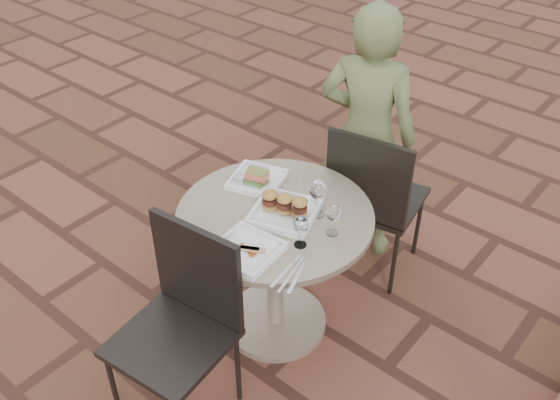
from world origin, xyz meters
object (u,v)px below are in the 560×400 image
Objects in this scene: diner at (367,136)px; plate_sliders at (285,208)px; chair_near at (184,312)px; plate_tuna at (246,250)px; chair_far at (373,193)px; plate_salmon at (257,179)px; cafe_table at (275,254)px.

diner is 0.81m from plate_sliders.
plate_sliders is at bearing 78.37° from chair_near.
plate_sliders is 1.26× the size of plate_tuna.
chair_far is 2.67× the size of plate_sliders.
plate_salmon is 0.29m from plate_sliders.
plate_salmon is (-0.22, 0.13, 0.27)m from cafe_table.
plate_salmon is at bearing 59.18° from diner.
diner is at bearing 96.63° from plate_sliders.
plate_salmon is at bearing 44.37° from chair_far.
cafe_table is 0.97× the size of chair_near.
chair_far is 0.65m from plate_salmon.
chair_far is at bearing 54.62° from plate_salmon.
chair_near is 3.36× the size of plate_tuna.
diner reaches higher than plate_salmon.
chair_near is 2.67× the size of plate_sliders.
chair_near is at bearing 72.89° from chair_far.
diner is at bearing -55.93° from chair_far.
diner is (-0.18, 0.19, 0.19)m from chair_far.
chair_near is at bearing -107.80° from plate_tuna.
chair_near is (-0.01, -0.57, 0.07)m from cafe_table.
diner is (-0.04, 1.39, 0.19)m from chair_near.
cafe_table is 2.98× the size of plate_salmon.
chair_far is 0.32m from diner.
chair_far is at bearing 81.64° from plate_sliders.
plate_sliders is at bearing 22.82° from cafe_table.
chair_near is 0.36m from plate_tuna.
plate_sliders is at bearing 79.86° from diner.
chair_near is 3.08× the size of plate_salmon.
chair_near is (-0.14, -1.20, 0.00)m from chair_far.
chair_far is 0.93m from plate_tuna.
plate_salmon reaches higher than cafe_table.
plate_salmon is 0.51m from plate_tuna.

